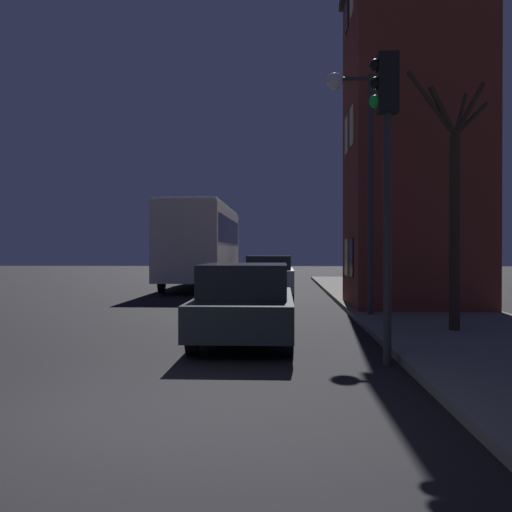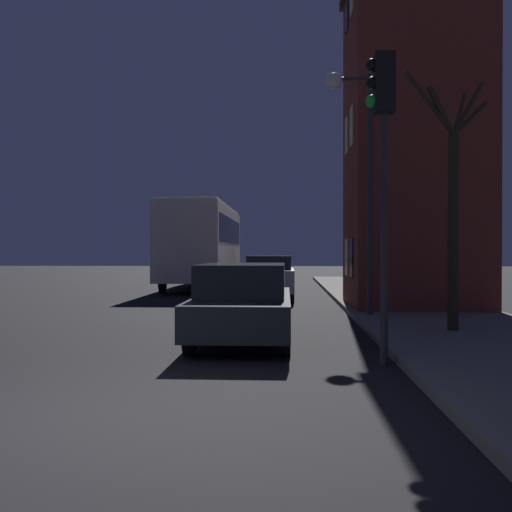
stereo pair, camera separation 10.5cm
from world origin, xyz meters
name	(u,v)px [view 1 (the left image)]	position (x,y,z in m)	size (l,w,h in m)	color
ground_plane	(99,423)	(0.00, 0.00, 0.00)	(120.00, 120.00, 0.00)	black
brick_building	(413,138)	(5.65, 11.33, 5.04)	(3.94, 4.08, 9.77)	brown
streetlamp	(357,150)	(3.69, 8.77, 4.26)	(1.18, 0.41, 6.05)	#28282B
traffic_light	(386,143)	(3.38, 3.04, 3.34)	(0.43, 0.24, 4.68)	#28282B
bare_tree	(455,202)	(5.29, 6.03, 2.71)	(1.96, 1.05, 5.15)	#2D2319
bus	(202,240)	(-1.92, 20.87, 2.26)	(2.60, 10.28, 3.81)	beige
car_near_lane	(246,302)	(1.13, 5.21, 0.76)	(1.76, 4.67, 1.48)	black
car_mid_lane	(269,277)	(1.36, 14.54, 0.82)	(1.71, 3.84, 1.56)	#B7BABF
car_far_lane	(269,271)	(1.17, 22.43, 0.77)	(1.86, 4.77, 1.44)	olive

